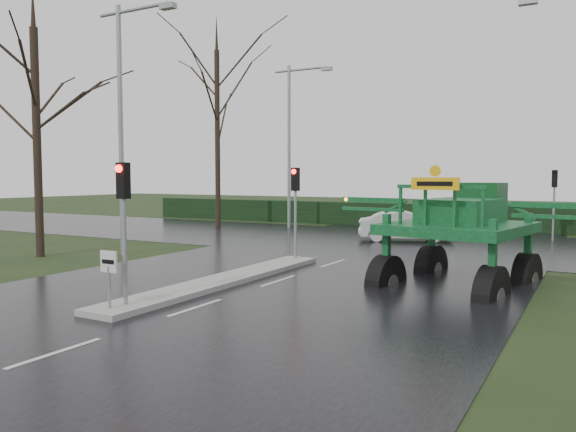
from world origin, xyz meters
The scene contains 15 objects.
ground centered at (0.00, 0.00, 0.00)m, with size 140.00×140.00×0.00m, color black.
road_main centered at (0.00, 10.00, 0.00)m, with size 14.00×80.00×0.02m, color black.
road_cross centered at (0.00, 16.00, 0.01)m, with size 80.00×12.00×0.02m, color black.
median_island centered at (-1.30, 3.00, 0.09)m, with size 1.20×10.00×0.16m, color gray.
hedge_row centered at (0.00, 24.00, 0.75)m, with size 44.00×0.90×1.50m, color black.
keep_left_sign centered at (-1.30, -1.50, 1.06)m, with size 0.50×0.07×1.35m.
traffic_signal_near centered at (-1.30, -1.01, 2.59)m, with size 0.26×0.33×3.52m.
traffic_signal_mid centered at (-1.30, 7.49, 2.59)m, with size 0.26×0.33×3.52m.
traffic_signal_far centered at (6.50, 20.01, 2.59)m, with size 0.26×0.33×3.52m.
street_light_left_near centered at (-8.19, 6.00, 5.99)m, with size 3.85×0.30×10.00m.
street_light_left_far centered at (-8.19, 20.00, 5.99)m, with size 3.85×0.30×10.00m.
tree_left_near centered at (-11.00, 4.00, 5.85)m, with size 6.30×6.30×10.85m.
tree_left_far centered at (-12.50, 18.00, 7.15)m, with size 7.70×7.70×13.26m.
crop_sprayer centered at (3.02, 5.46, 2.07)m, with size 7.74×5.42×4.38m.
white_sedan centered at (0.12, 16.29, 0.00)m, with size 1.58×4.54×1.50m, color silver.
Camera 1 is at (8.48, -10.62, 3.19)m, focal length 35.00 mm.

